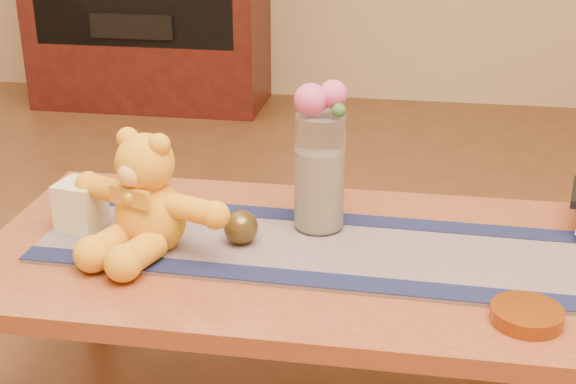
% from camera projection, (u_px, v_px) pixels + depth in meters
% --- Properties ---
extents(coffee_table_top, '(1.40, 0.70, 0.04)m').
position_uv_depth(coffee_table_top, '(311.00, 258.00, 1.67)').
color(coffee_table_top, brown).
rests_on(coffee_table_top, floor).
extents(table_leg_bl, '(0.07, 0.07, 0.41)m').
position_uv_depth(table_leg_bl, '(90.00, 265.00, 2.12)').
color(table_leg_bl, brown).
rests_on(table_leg_bl, floor).
extents(persian_runner, '(1.21, 0.38, 0.01)m').
position_uv_depth(persian_runner, '(321.00, 248.00, 1.66)').
color(persian_runner, '#171D43').
rests_on(persian_runner, coffee_table_top).
extents(runner_border_near, '(1.20, 0.09, 0.00)m').
position_uv_depth(runner_border_near, '(310.00, 279.00, 1.53)').
color(runner_border_near, '#141B3E').
rests_on(runner_border_near, persian_runner).
extents(runner_border_far, '(1.20, 0.09, 0.00)m').
position_uv_depth(runner_border_far, '(331.00, 218.00, 1.79)').
color(runner_border_far, '#141B3E').
rests_on(runner_border_far, persian_runner).
extents(teddy_bear, '(0.43, 0.40, 0.24)m').
position_uv_depth(teddy_bear, '(149.00, 193.00, 1.62)').
color(teddy_bear, gold).
rests_on(teddy_bear, persian_runner).
extents(pillar_candle, '(0.10, 0.10, 0.11)m').
position_uv_depth(pillar_candle, '(80.00, 205.00, 1.73)').
color(pillar_candle, beige).
rests_on(pillar_candle, persian_runner).
extents(candle_wick, '(0.00, 0.00, 0.01)m').
position_uv_depth(candle_wick, '(78.00, 180.00, 1.71)').
color(candle_wick, black).
rests_on(candle_wick, pillar_candle).
extents(glass_vase, '(0.11, 0.11, 0.26)m').
position_uv_depth(glass_vase, '(320.00, 172.00, 1.70)').
color(glass_vase, silver).
rests_on(glass_vase, persian_runner).
extents(potpourri_fill, '(0.09, 0.09, 0.18)m').
position_uv_depth(potpourri_fill, '(319.00, 189.00, 1.72)').
color(potpourri_fill, beige).
rests_on(potpourri_fill, glass_vase).
extents(rose_left, '(0.07, 0.07, 0.07)m').
position_uv_depth(rose_left, '(311.00, 100.00, 1.63)').
color(rose_left, '#DA4C85').
rests_on(rose_left, glass_vase).
extents(rose_right, '(0.06, 0.06, 0.06)m').
position_uv_depth(rose_right, '(333.00, 94.00, 1.63)').
color(rose_right, '#DA4C85').
rests_on(rose_right, glass_vase).
extents(blue_flower_back, '(0.04, 0.04, 0.04)m').
position_uv_depth(blue_flower_back, '(327.00, 98.00, 1.67)').
color(blue_flower_back, '#455C96').
rests_on(blue_flower_back, glass_vase).
extents(blue_flower_side, '(0.04, 0.04, 0.04)m').
position_uv_depth(blue_flower_side, '(308.00, 102.00, 1.67)').
color(blue_flower_side, '#455C96').
rests_on(blue_flower_side, glass_vase).
extents(leaf_sprig, '(0.03, 0.03, 0.03)m').
position_uv_depth(leaf_sprig, '(339.00, 110.00, 1.62)').
color(leaf_sprig, '#33662D').
rests_on(leaf_sprig, glass_vase).
extents(bronze_ball, '(0.08, 0.08, 0.07)m').
position_uv_depth(bronze_ball, '(241.00, 227.00, 1.66)').
color(bronze_ball, '#4F3E1A').
rests_on(bronze_ball, persian_runner).
extents(amber_dish, '(0.16, 0.16, 0.03)m').
position_uv_depth(amber_dish, '(527.00, 315.00, 1.40)').
color(amber_dish, '#BF5914').
rests_on(amber_dish, coffee_table_top).
extents(media_cabinet, '(1.20, 0.50, 1.10)m').
position_uv_depth(media_cabinet, '(148.00, 0.00, 4.06)').
color(media_cabinet, black).
rests_on(media_cabinet, floor).
extents(stereo_lower, '(0.42, 0.28, 0.12)m').
position_uv_depth(stereo_lower, '(140.00, 22.00, 3.98)').
color(stereo_lower, black).
rests_on(stereo_lower, media_cabinet).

